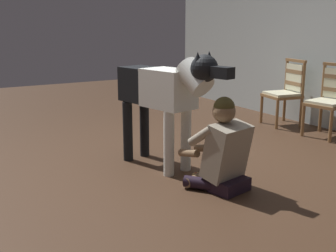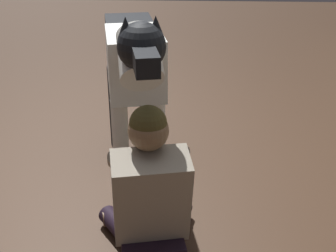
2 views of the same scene
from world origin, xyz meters
TOP-DOWN VIEW (x-y plane):
  - ground_plane at (0.00, 0.00)m, footprint 13.54×13.54m
  - person_sitting_on_floor at (0.92, 0.21)m, footprint 0.71×0.57m
  - large_dog at (0.15, 0.04)m, footprint 1.60×0.52m
  - hot_dog_on_plate at (0.67, 0.15)m, footprint 0.25×0.25m

SIDE VIEW (x-z plane):
  - ground_plane at x=0.00m, z-range 0.00..0.00m
  - hot_dog_on_plate at x=0.67m, z-range -0.01..0.06m
  - person_sitting_on_floor at x=0.92m, z-range -0.08..0.79m
  - large_dog at x=0.15m, z-range 0.19..1.44m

